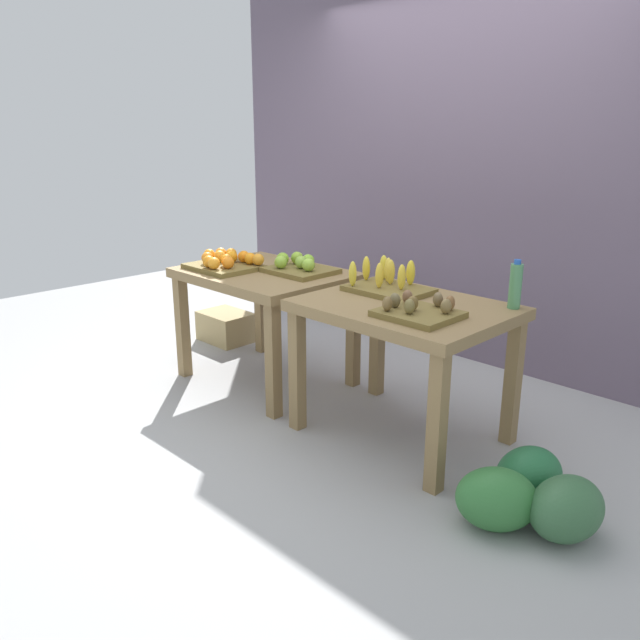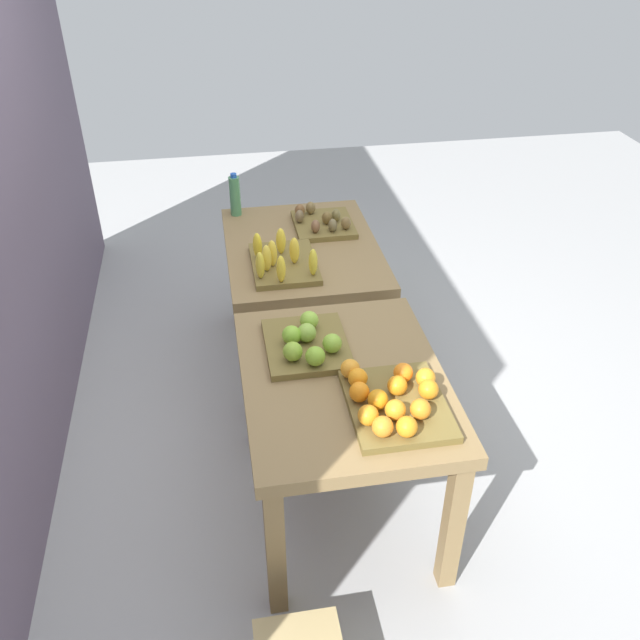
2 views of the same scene
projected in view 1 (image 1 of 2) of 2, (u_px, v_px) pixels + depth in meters
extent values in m
plane|color=#A2A3A3|center=(327.00, 404.00, 3.87)|extent=(8.00, 8.00, 0.00)
cube|color=#625467|center=(466.00, 145.00, 4.35)|extent=(4.40, 0.12, 3.00)
cube|color=olive|center=(265.00, 275.00, 4.04)|extent=(1.04, 0.80, 0.06)
cube|color=olive|center=(183.00, 327.00, 4.23)|extent=(0.07, 0.07, 0.68)
cube|color=olive|center=(273.00, 361.00, 3.61)|extent=(0.07, 0.07, 0.68)
cube|color=olive|center=(261.00, 307.00, 4.69)|extent=(0.07, 0.07, 0.68)
cube|color=olive|center=(353.00, 335.00, 4.07)|extent=(0.07, 0.07, 0.68)
cube|color=olive|center=(405.00, 309.00, 3.28)|extent=(1.04, 0.80, 0.06)
cube|color=olive|center=(297.00, 370.00, 3.47)|extent=(0.07, 0.07, 0.68)
cube|color=olive|center=(437.00, 423.00, 2.85)|extent=(0.07, 0.07, 0.68)
cube|color=olive|center=(377.00, 342.00, 3.93)|extent=(0.07, 0.07, 0.68)
cube|color=olive|center=(513.00, 382.00, 3.31)|extent=(0.07, 0.07, 0.68)
cube|color=brown|center=(224.00, 267.00, 4.07)|extent=(0.44, 0.36, 0.03)
sphere|color=orange|center=(214.00, 263.00, 3.92)|extent=(0.11, 0.11, 0.08)
sphere|color=orange|center=(228.00, 263.00, 3.94)|extent=(0.10, 0.10, 0.08)
sphere|color=orange|center=(227.00, 260.00, 4.02)|extent=(0.11, 0.11, 0.08)
sphere|color=orange|center=(244.00, 257.00, 4.12)|extent=(0.10, 0.10, 0.08)
sphere|color=orange|center=(209.00, 255.00, 4.18)|extent=(0.09, 0.09, 0.08)
sphere|color=orange|center=(258.00, 259.00, 4.03)|extent=(0.11, 0.11, 0.08)
sphere|color=orange|center=(220.00, 256.00, 4.13)|extent=(0.10, 0.10, 0.08)
sphere|color=orange|center=(207.00, 258.00, 4.08)|extent=(0.11, 0.11, 0.08)
sphere|color=orange|center=(250.00, 259.00, 4.06)|extent=(0.10, 0.10, 0.08)
sphere|color=orange|center=(209.00, 262.00, 3.97)|extent=(0.11, 0.11, 0.08)
sphere|color=orange|center=(231.00, 254.00, 4.21)|extent=(0.08, 0.08, 0.08)
sphere|color=orange|center=(232.00, 257.00, 4.12)|extent=(0.11, 0.11, 0.08)
sphere|color=orange|center=(221.00, 253.00, 4.23)|extent=(0.10, 0.10, 0.08)
cube|color=brown|center=(300.00, 270.00, 3.97)|extent=(0.40, 0.34, 0.03)
sphere|color=#86AE31|center=(297.00, 258.00, 4.07)|extent=(0.09, 0.09, 0.08)
sphere|color=#83B32F|center=(283.00, 259.00, 4.05)|extent=(0.11, 0.11, 0.08)
sphere|color=#84BB33|center=(308.00, 261.00, 3.99)|extent=(0.11, 0.11, 0.08)
sphere|color=#90C03C|center=(309.00, 265.00, 3.86)|extent=(0.10, 0.10, 0.08)
sphere|color=#8AB837|center=(281.00, 262.00, 3.94)|extent=(0.11, 0.11, 0.08)
sphere|color=#8BB440|center=(301.00, 262.00, 3.94)|extent=(0.10, 0.10, 0.08)
cube|color=brown|center=(388.00, 290.00, 3.50)|extent=(0.44, 0.32, 0.03)
ellipsoid|color=yellow|center=(366.00, 268.00, 3.63)|extent=(0.06, 0.06, 0.14)
ellipsoid|color=yellow|center=(388.00, 270.00, 3.59)|extent=(0.06, 0.06, 0.14)
ellipsoid|color=yellow|center=(391.00, 272.00, 3.54)|extent=(0.06, 0.06, 0.14)
ellipsoid|color=yellow|center=(411.00, 273.00, 3.52)|extent=(0.07, 0.06, 0.14)
ellipsoid|color=yellow|center=(384.00, 267.00, 3.66)|extent=(0.06, 0.06, 0.14)
ellipsoid|color=yellow|center=(379.00, 275.00, 3.46)|extent=(0.05, 0.05, 0.14)
ellipsoid|color=yellow|center=(352.00, 274.00, 3.49)|extent=(0.06, 0.06, 0.14)
ellipsoid|color=yellow|center=(402.00, 277.00, 3.42)|extent=(0.05, 0.05, 0.14)
cube|color=brown|center=(418.00, 314.00, 3.04)|extent=(0.36, 0.32, 0.03)
ellipsoid|color=olive|center=(446.00, 306.00, 2.98)|extent=(0.06, 0.07, 0.07)
ellipsoid|color=brown|center=(409.00, 307.00, 2.98)|extent=(0.07, 0.06, 0.07)
ellipsoid|color=brown|center=(407.00, 297.00, 3.15)|extent=(0.07, 0.06, 0.07)
ellipsoid|color=brown|center=(450.00, 303.00, 3.04)|extent=(0.05, 0.06, 0.07)
ellipsoid|color=brown|center=(387.00, 304.00, 3.03)|extent=(0.07, 0.07, 0.07)
ellipsoid|color=brown|center=(413.00, 303.00, 3.03)|extent=(0.06, 0.07, 0.07)
ellipsoid|color=brown|center=(395.00, 300.00, 3.09)|extent=(0.06, 0.05, 0.07)
ellipsoid|color=brown|center=(438.00, 299.00, 3.10)|extent=(0.07, 0.07, 0.07)
cylinder|color=#4C8C59|center=(515.00, 286.00, 3.16)|extent=(0.06, 0.06, 0.23)
cylinder|color=blue|center=(518.00, 262.00, 3.13)|extent=(0.03, 0.03, 0.02)
ellipsoid|color=#34613B|center=(566.00, 509.00, 2.58)|extent=(0.32, 0.39, 0.27)
ellipsoid|color=#24673B|center=(529.00, 475.00, 2.84)|extent=(0.33, 0.38, 0.26)
ellipsoid|color=#307235|center=(496.00, 499.00, 2.65)|extent=(0.43, 0.42, 0.27)
cube|color=tan|center=(226.00, 327.00, 4.99)|extent=(0.40, 0.30, 0.23)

